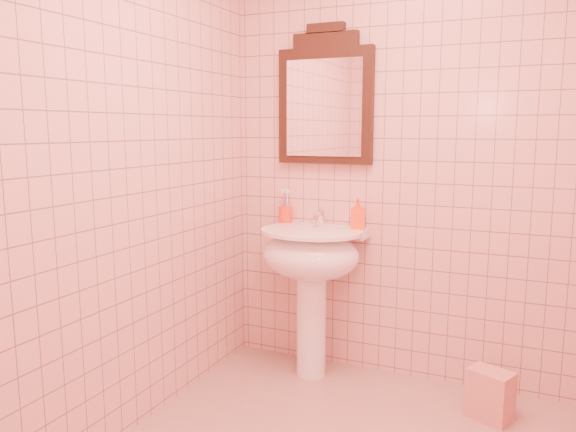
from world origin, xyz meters
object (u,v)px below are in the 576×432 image
at_px(pedestal_sink, 311,265).
at_px(toothbrush_cup, 285,214).
at_px(mirror, 325,100).
at_px(towel, 490,395).
at_px(soap_dispenser, 358,214).

distance_m(pedestal_sink, toothbrush_cup, 0.39).
height_order(pedestal_sink, mirror, mirror).
relative_size(mirror, towel, 3.15).
bearing_deg(toothbrush_cup, pedestal_sink, -36.03).
xyz_separation_m(pedestal_sink, mirror, (-0.00, 0.20, 0.93)).
height_order(mirror, towel, mirror).
distance_m(mirror, towel, 1.80).
bearing_deg(mirror, towel, -17.06).
distance_m(pedestal_sink, soap_dispenser, 0.39).
height_order(mirror, toothbrush_cup, mirror).
bearing_deg(pedestal_sink, mirror, 90.00).
bearing_deg(pedestal_sink, towel, -6.02).
bearing_deg(towel, mirror, 162.94).
xyz_separation_m(pedestal_sink, soap_dispenser, (0.23, 0.14, 0.29)).
height_order(soap_dispenser, towel, soap_dispenser).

